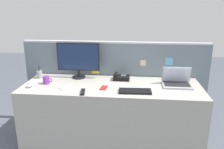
{
  "coord_description": "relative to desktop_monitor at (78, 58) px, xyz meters",
  "views": [
    {
      "loc": [
        0.27,
        -2.62,
        1.67
      ],
      "look_at": [
        0.0,
        0.05,
        0.84
      ],
      "focal_mm": 37.11,
      "sensor_mm": 36.0,
      "label": 1
    }
  ],
  "objects": [
    {
      "name": "cell_phone_silver_slab",
      "position": [
        -0.07,
        -0.4,
        -0.26
      ],
      "size": [
        0.15,
        0.15,
        0.01
      ],
      "primitive_type": "cube",
      "rotation": [
        0.0,
        0.0,
        -0.8
      ],
      "color": "#B7BAC1",
      "rests_on": "desk"
    },
    {
      "name": "keyboard_main",
      "position": [
        0.75,
        -0.46,
        -0.25
      ],
      "size": [
        0.37,
        0.17,
        0.02
      ],
      "primitive_type": "cube",
      "rotation": [
        0.0,
        0.0,
        0.04
      ],
      "color": "black",
      "rests_on": "desk"
    },
    {
      "name": "ground_plane",
      "position": [
        0.46,
        -0.26,
        -0.98
      ],
      "size": [
        10.0,
        10.0,
        0.0
      ],
      "primitive_type": "plane",
      "color": "#4C515B"
    },
    {
      "name": "desk",
      "position": [
        0.46,
        -0.26,
        -0.62
      ],
      "size": [
        2.15,
        0.76,
        0.72
      ],
      "primitive_type": "cube",
      "color": "#ADA89E",
      "rests_on": "ground_plane"
    },
    {
      "name": "pen_cup",
      "position": [
        -0.51,
        -0.07,
        -0.21
      ],
      "size": [
        0.07,
        0.07,
        0.18
      ],
      "color": "#99999E",
      "rests_on": "desk"
    },
    {
      "name": "desk_phone",
      "position": [
        0.56,
        -0.03,
        -0.23
      ],
      "size": [
        0.21,
        0.16,
        0.09
      ],
      "color": "black",
      "rests_on": "desk"
    },
    {
      "name": "laptop",
      "position": [
        1.25,
        -0.18,
        -0.21
      ],
      "size": [
        0.34,
        0.26,
        0.22
      ],
      "color": "#9EA0A8",
      "rests_on": "desk"
    },
    {
      "name": "coffee_mug",
      "position": [
        -0.34,
        -0.29,
        -0.21
      ],
      "size": [
        0.12,
        0.08,
        0.1
      ],
      "color": "purple",
      "rests_on": "desk"
    },
    {
      "name": "cubicle_divider",
      "position": [
        0.46,
        0.16,
        -0.39
      ],
      "size": [
        2.51,
        0.08,
        1.18
      ],
      "color": "slate",
      "rests_on": "ground_plane"
    },
    {
      "name": "computer_mouse_right_hand",
      "position": [
        -0.5,
        -0.42,
        -0.25
      ],
      "size": [
        0.06,
        0.1,
        0.03
      ],
      "primitive_type": "ellipsoid",
      "rotation": [
        0.0,
        0.0,
        -0.01
      ],
      "color": "#9EA0A8",
      "rests_on": "desk"
    },
    {
      "name": "tv_remote",
      "position": [
        0.17,
        -0.54,
        -0.25
      ],
      "size": [
        0.07,
        0.17,
        0.02
      ],
      "primitive_type": "cube",
      "rotation": [
        0.0,
        0.0,
        0.15
      ],
      "color": "black",
      "rests_on": "desk"
    },
    {
      "name": "cell_phone_red_case",
      "position": [
        0.38,
        -0.37,
        -0.26
      ],
      "size": [
        0.09,
        0.15,
        0.01
      ],
      "primitive_type": "cube",
      "rotation": [
        0.0,
        0.0,
        -0.11
      ],
      "color": "#B22323",
      "rests_on": "desk"
    },
    {
      "name": "desktop_monitor",
      "position": [
        0.0,
        0.0,
        0.0
      ],
      "size": [
        0.56,
        0.18,
        0.46
      ],
      "color": "black",
      "rests_on": "desk"
    },
    {
      "name": "cell_phone_white_slab",
      "position": [
        -0.53,
        -0.24,
        -0.26
      ],
      "size": [
        0.11,
        0.17,
        0.01
      ],
      "primitive_type": "cube",
      "rotation": [
        0.0,
        0.0,
        -0.26
      ],
      "color": "silver",
      "rests_on": "desk"
    }
  ]
}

